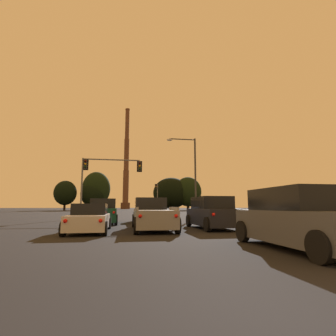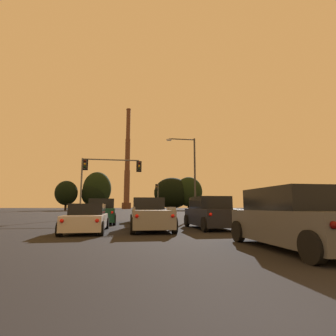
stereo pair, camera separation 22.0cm
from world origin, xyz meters
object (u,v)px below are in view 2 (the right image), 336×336
(traffic_light_far_right, at_px, (157,194))
(traffic_light_overhead_left, at_px, (102,172))
(sedan_left_lane_second, at_px, (87,219))
(smokestack, at_px, (127,169))
(pickup_truck_center_lane_front, at_px, (147,212))
(street_lamp, at_px, (190,169))
(suv_left_lane_front, at_px, (102,212))
(suv_right_lane_third, at_px, (293,219))
(pickup_truck_center_lane_second, at_px, (150,215))
(suv_right_lane_second, at_px, (210,213))

(traffic_light_far_right, distance_m, traffic_light_overhead_left, 31.66)
(sedan_left_lane_second, distance_m, smokestack, 137.54)
(pickup_truck_center_lane_front, bearing_deg, traffic_light_overhead_left, 120.96)
(traffic_light_far_right, distance_m, street_lamp, 30.40)
(sedan_left_lane_second, xyz_separation_m, smokestack, (3.30, 135.69, 22.25))
(suv_left_lane_front, height_order, traffic_light_far_right, traffic_light_far_right)
(suv_right_lane_third, xyz_separation_m, pickup_truck_center_lane_front, (-3.20, 14.61, -0.09))
(traffic_light_overhead_left, height_order, street_lamp, street_lamp)
(suv_left_lane_front, distance_m, street_lamp, 12.90)
(traffic_light_overhead_left, bearing_deg, suv_right_lane_third, -70.76)
(pickup_truck_center_lane_second, relative_size, pickup_truck_center_lane_front, 1.00)
(smokestack, bearing_deg, street_lamp, -87.21)
(sedan_left_lane_second, relative_size, suv_left_lane_front, 0.95)
(suv_left_lane_front, bearing_deg, sedan_left_lane_second, -93.89)
(suv_right_lane_third, height_order, suv_right_lane_second, same)
(suv_left_lane_front, xyz_separation_m, smokestack, (3.11, 129.18, 22.02))
(street_lamp, bearing_deg, smokestack, 92.79)
(suv_left_lane_front, height_order, smokestack, smokestack)
(pickup_truck_center_lane_front, bearing_deg, pickup_truck_center_lane_second, -94.60)
(sedan_left_lane_second, relative_size, street_lamp, 0.52)
(pickup_truck_center_lane_second, bearing_deg, suv_right_lane_third, -63.33)
(sedan_left_lane_second, distance_m, suv_right_lane_third, 9.70)
(suv_right_lane_second, distance_m, smokestack, 136.59)
(suv_right_lane_second, bearing_deg, pickup_truck_center_lane_front, 114.28)
(pickup_truck_center_lane_second, distance_m, sedan_left_lane_second, 3.42)
(pickup_truck_center_lane_second, xyz_separation_m, street_lamp, (5.91, 13.60, 4.76))
(pickup_truck_center_lane_second, distance_m, suv_left_lane_front, 6.44)
(traffic_light_overhead_left, bearing_deg, smokestack, 88.16)
(street_lamp, xyz_separation_m, smokestack, (-5.91, 121.22, 17.35))
(suv_right_lane_second, bearing_deg, smokestack, 91.51)
(sedan_left_lane_second, height_order, traffic_light_far_right, traffic_light_far_right)
(suv_right_lane_second, height_order, street_lamp, street_lamp)
(pickup_truck_center_lane_second, relative_size, traffic_light_overhead_left, 0.84)
(suv_right_lane_third, height_order, traffic_light_far_right, traffic_light_far_right)
(pickup_truck_center_lane_front, bearing_deg, suv_left_lane_front, -160.38)
(suv_right_lane_second, distance_m, traffic_light_overhead_left, 16.23)
(suv_left_lane_front, xyz_separation_m, traffic_light_overhead_left, (-0.77, 8.25, 4.09))
(suv_left_lane_front, distance_m, suv_right_lane_second, 8.70)
(suv_left_lane_front, relative_size, smokestack, 0.08)
(sedan_left_lane_second, height_order, suv_right_lane_third, suv_right_lane_third)
(suv_left_lane_front, xyz_separation_m, pickup_truck_center_lane_front, (3.55, 1.34, -0.09))
(sedan_left_lane_second, bearing_deg, traffic_light_overhead_left, 92.29)
(pickup_truck_center_lane_front, height_order, street_lamp, street_lamp)
(traffic_light_far_right, distance_m, smokestack, 92.95)
(suv_left_lane_front, relative_size, street_lamp, 0.55)
(suv_left_lane_front, distance_m, traffic_light_overhead_left, 9.24)
(suv_right_lane_third, bearing_deg, pickup_truck_center_lane_front, 102.23)
(suv_left_lane_front, height_order, suv_right_lane_second, same)
(pickup_truck_center_lane_second, bearing_deg, sedan_left_lane_second, -164.02)
(sedan_left_lane_second, xyz_separation_m, suv_left_lane_front, (0.20, 6.51, 0.23))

